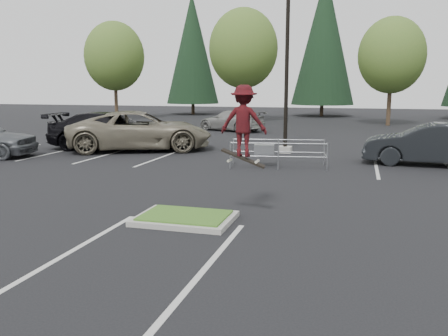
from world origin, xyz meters
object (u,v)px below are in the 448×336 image
(decid_a, at_px, (115,58))
(decid_b, at_px, (243,51))
(decid_c, at_px, (392,58))
(car_l_tan, at_px, (138,131))
(light_pole, at_px, (287,53))
(skateboarder, at_px, (244,121))
(cart_corral, at_px, (268,150))
(car_l_black, at_px, (111,131))
(conif_b, at_px, (324,38))
(car_r_charc, at_px, (430,144))
(conif_a, at_px, (192,49))
(car_far_silver, at_px, (232,121))

(decid_a, xyz_separation_m, decid_b, (12.00, 0.50, 0.46))
(decid_c, xyz_separation_m, car_l_tan, (-12.49, -18.92, -4.30))
(light_pole, bearing_deg, skateboarder, -86.44)
(decid_b, relative_size, cart_corral, 2.54)
(car_l_tan, bearing_deg, car_l_black, 62.80)
(car_l_black, bearing_deg, car_l_tan, -100.73)
(car_l_tan, bearing_deg, light_pole, -105.05)
(decid_c, bearing_deg, skateboarder, -99.35)
(conif_b, distance_m, car_l_black, 31.34)
(decid_b, bearing_deg, decid_a, -177.61)
(conif_b, height_order, car_l_black, conif_b)
(light_pole, relative_size, car_r_charc, 2.01)
(decid_a, distance_m, decid_c, 24.00)
(light_pole, height_order, car_r_charc, light_pole)
(skateboarder, bearing_deg, decid_a, -59.36)
(light_pole, xyz_separation_m, car_l_black, (-8.50, -1.00, -3.65))
(conif_a, distance_m, car_l_black, 30.25)
(cart_corral, bearing_deg, car_far_silver, 100.66)
(conif_b, xyz_separation_m, skateboarder, (1.20, -39.77, -5.57))
(decid_b, distance_m, car_l_black, 20.29)
(decid_b, bearing_deg, conif_a, 130.17)
(decid_c, height_order, conif_b, conif_b)
(conif_a, bearing_deg, conif_b, 2.05)
(decid_b, height_order, decid_c, decid_b)
(light_pole, xyz_separation_m, conif_a, (-14.50, 28.00, 2.54))
(cart_corral, distance_m, car_l_black, 8.98)
(car_l_black, bearing_deg, decid_b, -13.20)
(car_l_tan, xyz_separation_m, car_r_charc, (13.00, -0.88, -0.12))
(car_l_black, bearing_deg, conif_a, 4.31)
(decid_a, xyz_separation_m, car_r_charc, (24.51, -19.99, -4.75))
(conif_a, xyz_separation_m, car_r_charc, (20.50, -29.96, -6.27))
(light_pole, height_order, car_l_black, light_pole)
(car_r_charc, bearing_deg, decid_c, -174.62)
(decid_c, xyz_separation_m, conif_a, (-19.99, 10.17, 1.84))
(conif_b, height_order, cart_corral, conif_b)
(conif_b, bearing_deg, car_l_black, -105.18)
(decid_a, bearing_deg, car_far_silver, -31.14)
(skateboarder, relative_size, car_l_tan, 0.28)
(light_pole, relative_size, decid_a, 1.14)
(cart_corral, height_order, car_far_silver, car_far_silver)
(conif_b, xyz_separation_m, car_l_tan, (-6.50, -29.58, -6.89))
(cart_corral, height_order, car_l_black, car_l_black)
(decid_c, height_order, car_l_tan, decid_c)
(decid_a, bearing_deg, conif_b, 30.17)
(cart_corral, bearing_deg, decid_b, 96.47)
(conif_b, relative_size, cart_corral, 3.81)
(decid_c, xyz_separation_m, car_far_silver, (-10.71, -7.83, -4.54))
(decid_c, bearing_deg, conif_a, 153.04)
(decid_c, distance_m, car_l_black, 23.86)
(conif_b, height_order, skateboarder, conif_b)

